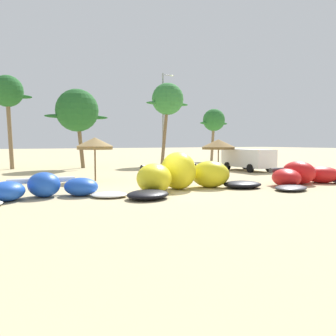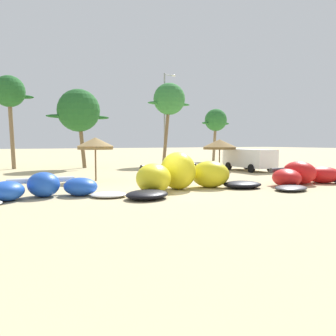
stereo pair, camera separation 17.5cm
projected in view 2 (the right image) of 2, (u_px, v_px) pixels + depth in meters
ground_plane at (161, 192)px, 17.39m from camera, size 260.00×260.00×0.00m
kite_left at (45, 188)px, 15.46m from camera, size 7.04×3.15×1.11m
kite_left_of_center at (183, 176)px, 17.98m from camera, size 8.47×4.50×1.93m
kite_center at (305, 176)px, 20.26m from camera, size 7.82×3.98×1.34m
beach_umbrella_middle at (95, 143)px, 22.33m from camera, size 2.33×2.33×2.74m
beach_umbrella_near_palms at (220, 144)px, 30.23m from camera, size 2.90×2.90×2.68m
parked_van at (248, 158)px, 30.39m from camera, size 2.40×5.19×1.84m
palm_left_of_gap at (9, 93)px, 31.86m from camera, size 4.24×2.83×8.43m
palm_center_left at (79, 111)px, 33.25m from camera, size 5.97×3.98×7.41m
palm_center_right at (169, 100)px, 38.59m from camera, size 5.17×3.45×8.87m
palm_right_of_gap at (216, 121)px, 46.80m from camera, size 4.37×2.92×6.84m
lamppost_west_center at (165, 114)px, 40.07m from camera, size 1.53×0.24×10.16m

